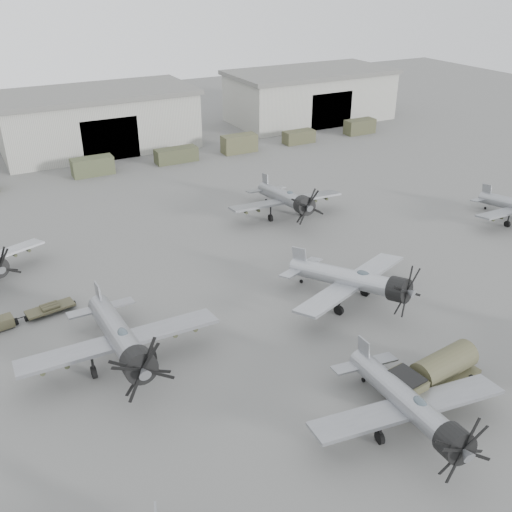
# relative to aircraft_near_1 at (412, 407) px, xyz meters

# --- Properties ---
(ground) EXTENTS (220.00, 220.00, 0.00)m
(ground) POSITION_rel_aircraft_near_1_xyz_m (-1.06, 6.56, -2.28)
(ground) COLOR #585956
(ground) RESTS_ON ground
(hangar_center) EXTENTS (29.00, 14.80, 8.70)m
(hangar_center) POSITION_rel_aircraft_near_1_xyz_m (-1.06, 68.52, 2.10)
(hangar_center) COLOR #AAAA9F
(hangar_center) RESTS_ON ground
(hangar_right) EXTENTS (29.00, 14.80, 8.70)m
(hangar_right) POSITION_rel_aircraft_near_1_xyz_m (36.94, 68.52, 2.10)
(hangar_right) COLOR #AAAA9F
(hangar_right) RESTS_ON ground
(support_truck_3) EXTENTS (5.47, 2.20, 2.39)m
(support_truck_3) POSITION_rel_aircraft_near_1_xyz_m (-5.11, 56.56, -1.08)
(support_truck_3) COLOR #434930
(support_truck_3) RESTS_ON ground
(support_truck_4) EXTENTS (6.05, 2.20, 2.03)m
(support_truck_4) POSITION_rel_aircraft_near_1_xyz_m (6.77, 56.56, -1.26)
(support_truck_4) COLOR #3E412B
(support_truck_4) RESTS_ON ground
(support_truck_5) EXTENTS (5.28, 2.20, 2.63)m
(support_truck_5) POSITION_rel_aircraft_near_1_xyz_m (16.81, 56.56, -0.96)
(support_truck_5) COLOR #4A4A30
(support_truck_5) RESTS_ON ground
(support_truck_6) EXTENTS (5.00, 2.20, 1.96)m
(support_truck_6) POSITION_rel_aircraft_near_1_xyz_m (27.30, 56.56, -1.30)
(support_truck_6) COLOR #42422B
(support_truck_6) RESTS_ON ground
(support_truck_7) EXTENTS (5.17, 2.20, 2.34)m
(support_truck_7) POSITION_rel_aircraft_near_1_xyz_m (39.19, 56.56, -1.11)
(support_truck_7) COLOR #3F402A
(support_truck_7) RESTS_ON ground
(aircraft_near_1) EXTENTS (12.60, 11.34, 5.01)m
(aircraft_near_1) POSITION_rel_aircraft_near_1_xyz_m (0.00, 0.00, 0.00)
(aircraft_near_1) COLOR gray
(aircraft_near_1) RESTS_ON ground
(aircraft_mid_1) EXTENTS (13.95, 12.55, 5.61)m
(aircraft_mid_1) POSITION_rel_aircraft_near_1_xyz_m (-13.27, 14.23, 0.28)
(aircraft_mid_1) COLOR gray
(aircraft_mid_1) RESTS_ON ground
(aircraft_mid_2) EXTENTS (12.93, 11.66, 5.21)m
(aircraft_mid_2) POSITION_rel_aircraft_near_1_xyz_m (6.01, 13.51, 0.09)
(aircraft_mid_2) COLOR #9EA1A6
(aircraft_mid_2) RESTS_ON ground
(aircraft_far_1) EXTENTS (13.03, 11.73, 5.20)m
(aircraft_far_1) POSITION_rel_aircraft_near_1_xyz_m (10.34, 31.66, 0.09)
(aircraft_far_1) COLOR gray
(aircraft_far_1) RESTS_ON ground
(fuel_tanker) EXTENTS (7.41, 3.88, 2.77)m
(fuel_tanker) POSITION_rel_aircraft_near_1_xyz_m (4.00, 2.36, -0.69)
(fuel_tanker) COLOR #44422C
(fuel_tanker) RESTS_ON ground
(tug_trailer) EXTENTS (6.75, 2.19, 1.34)m
(tug_trailer) POSITION_rel_aircraft_near_1_xyz_m (-18.89, 23.80, -1.78)
(tug_trailer) COLOR #423F2B
(tug_trailer) RESTS_ON ground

